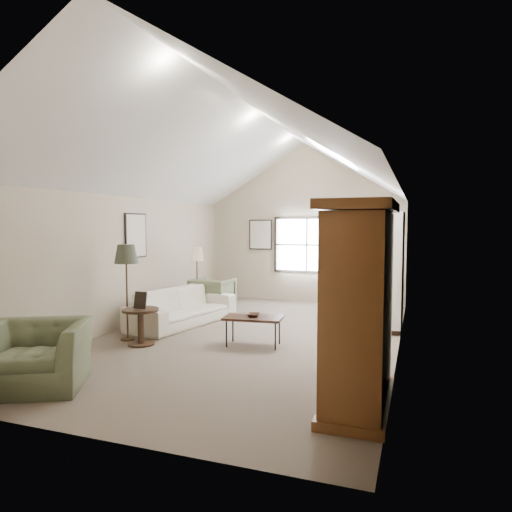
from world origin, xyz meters
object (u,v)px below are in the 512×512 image
(coffee_table, at_px, (253,331))
(side_chair, at_px, (372,289))
(side_table, at_px, (141,327))
(sofa, at_px, (183,307))
(armoire, at_px, (359,306))
(armchair_near, at_px, (35,355))
(armchair_far, at_px, (213,295))

(coffee_table, distance_m, side_chair, 3.41)
(coffee_table, xyz_separation_m, side_table, (-1.75, -0.57, 0.06))
(coffee_table, bearing_deg, sofa, 150.87)
(armoire, height_order, coffee_table, armoire)
(armoire, xyz_separation_m, side_chair, (-0.33, 4.92, -0.49))
(armchair_near, xyz_separation_m, coffee_table, (1.85, 2.66, -0.15))
(armoire, bearing_deg, armchair_far, 131.19)
(armoire, height_order, armchair_near, armoire)
(armchair_far, height_order, coffee_table, armchair_far)
(armoire, distance_m, armchair_near, 3.90)
(armoire, bearing_deg, armchair_near, -168.99)
(armoire, bearing_deg, side_table, 159.70)
(armchair_near, relative_size, armchair_far, 1.41)
(side_chair, bearing_deg, coffee_table, -134.41)
(armchair_near, height_order, side_table, armchair_near)
(armoire, distance_m, side_chair, 4.96)
(side_table, bearing_deg, armchair_near, -92.63)
(side_chair, bearing_deg, armchair_near, -137.82)
(sofa, bearing_deg, side_table, -165.06)
(armoire, xyz_separation_m, coffee_table, (-1.91, 1.92, -0.86))
(side_table, xyz_separation_m, side_chair, (3.33, 3.56, 0.31))
(coffee_table, distance_m, side_table, 1.84)
(sofa, relative_size, side_chair, 1.96)
(armchair_far, height_order, side_chair, side_chair)
(armchair_near, bearing_deg, armoire, -16.42)
(coffee_table, bearing_deg, side_chair, 62.17)
(armchair_far, bearing_deg, coffee_table, 129.10)
(coffee_table, bearing_deg, side_table, -162.02)
(armchair_near, relative_size, side_chair, 0.98)
(side_table, bearing_deg, armoire, -20.30)
(sofa, xyz_separation_m, side_chair, (3.43, 1.96, 0.26))
(armchair_near, height_order, side_chair, side_chair)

